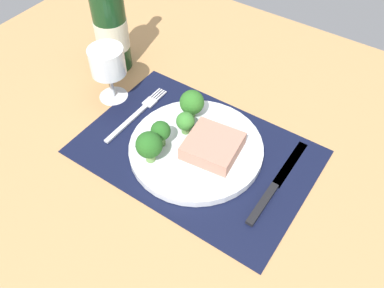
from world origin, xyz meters
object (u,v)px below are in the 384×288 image
plate (196,148)px  fork (137,114)px  wine_glass (108,64)px  wine_bottle (111,28)px  knife (274,187)px  steak (213,146)px

plate → fork: 16.32cm
wine_glass → wine_bottle: bearing=127.6°
plate → fork: size_ratio=1.38×
plate → fork: plate is taller
fork → wine_glass: (-8.34, 1.81, 8.42)cm
knife → wine_glass: (-41.42, 2.70, 8.37)cm
knife → fork: bearing=177.7°
wine_bottle → wine_glass: size_ratio=2.30×
plate → knife: bearing=1.8°
plate → steak: steak is taller
plate → knife: plate is taller
fork → wine_bottle: size_ratio=0.66×
knife → wine_glass: 42.34cm
wine_bottle → wine_glass: bearing=-52.4°
steak → knife: size_ratio=0.43×
fork → wine_glass: 11.99cm
knife → wine_glass: wine_glass is taller
steak → knife: (13.44, -0.06, -2.78)cm
wine_bottle → plate: bearing=-21.4°
wine_bottle → fork: bearing=-35.5°
plate → knife: size_ratio=1.15×
steak → fork: bearing=177.6°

